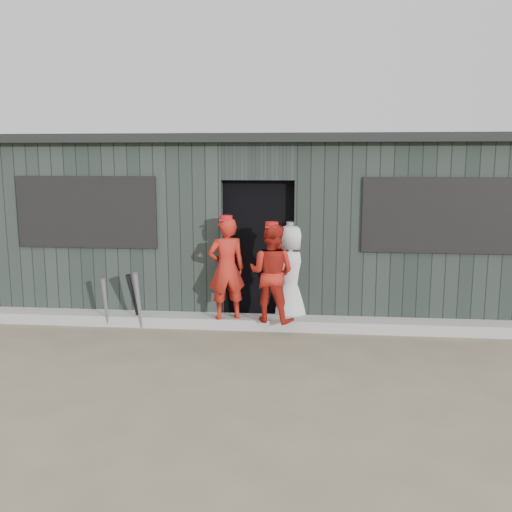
# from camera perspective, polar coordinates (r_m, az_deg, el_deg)

# --- Properties ---
(ground) EXTENTS (80.00, 80.00, 0.00)m
(ground) POSITION_cam_1_polar(r_m,az_deg,el_deg) (6.16, -1.72, -12.04)
(ground) COLOR brown
(ground) RESTS_ON ground
(curb) EXTENTS (8.00, 0.36, 0.15)m
(curb) POSITION_cam_1_polar(r_m,az_deg,el_deg) (7.85, 0.01, -6.65)
(curb) COLOR #989793
(curb) RESTS_ON ground
(bat_left) EXTENTS (0.07, 0.20, 0.71)m
(bat_left) POSITION_cam_1_polar(r_m,az_deg,el_deg) (8.03, -14.81, -4.54)
(bat_left) COLOR gray
(bat_left) RESTS_ON ground
(bat_mid) EXTENTS (0.08, 0.24, 0.81)m
(bat_mid) POSITION_cam_1_polar(r_m,az_deg,el_deg) (7.83, -11.68, -4.40)
(bat_mid) COLOR gray
(bat_mid) RESTS_ON ground
(bat_right) EXTENTS (0.13, 0.35, 0.77)m
(bat_right) POSITION_cam_1_polar(r_m,az_deg,el_deg) (7.96, -12.12, -4.32)
(bat_right) COLOR black
(bat_right) RESTS_ON ground
(player_red_left) EXTENTS (0.58, 0.48, 1.37)m
(player_red_left) POSITION_cam_1_polar(r_m,az_deg,el_deg) (7.62, -2.97, -1.26)
(player_red_left) COLOR #A81F14
(player_red_left) RESTS_ON curb
(player_red_right) EXTENTS (0.75, 0.65, 1.30)m
(player_red_right) POSITION_cam_1_polar(r_m,az_deg,el_deg) (7.50, 1.57, -1.72)
(player_red_right) COLOR #A61E14
(player_red_right) RESTS_ON curb
(player_grey_back) EXTENTS (0.80, 0.67, 1.41)m
(player_grey_back) POSITION_cam_1_polar(r_m,az_deg,el_deg) (7.94, 3.63, -1.80)
(player_grey_back) COLOR silver
(player_grey_back) RESTS_ON ground
(dugout) EXTENTS (8.30, 3.30, 2.62)m
(dugout) POSITION_cam_1_polar(r_m,az_deg,el_deg) (9.27, 1.06, 3.51)
(dugout) COLOR black
(dugout) RESTS_ON ground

